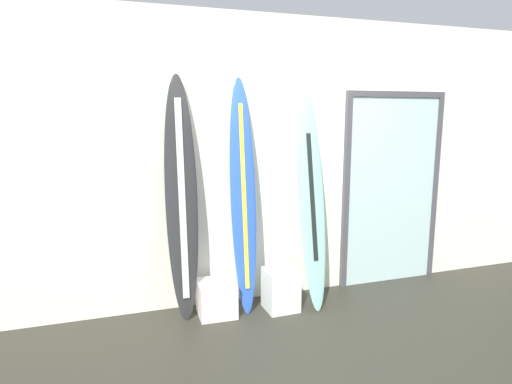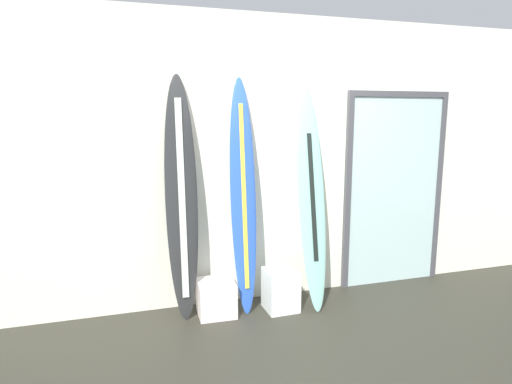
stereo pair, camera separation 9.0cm
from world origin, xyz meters
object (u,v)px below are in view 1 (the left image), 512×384
at_px(surfboard_charcoal, 181,199).
at_px(surfboard_cobalt, 243,198).
at_px(display_block_center, 281,289).
at_px(glass_door, 392,186).
at_px(surfboard_seafoam, 311,198).
at_px(display_block_left, 216,298).

height_order(surfboard_charcoal, surfboard_cobalt, surfboard_charcoal).
relative_size(display_block_center, glass_door, 0.19).
xyz_separation_m(surfboard_cobalt, display_block_center, (0.33, -0.14, -0.89)).
height_order(surfboard_cobalt, glass_door, surfboard_cobalt).
xyz_separation_m(surfboard_seafoam, display_block_center, (-0.33, -0.06, -0.86)).
bearing_deg(display_block_center, glass_door, 12.81).
relative_size(surfboard_charcoal, display_block_left, 6.30).
relative_size(surfboard_cobalt, display_block_center, 5.55).
xyz_separation_m(display_block_left, display_block_center, (0.62, -0.08, 0.04)).
bearing_deg(display_block_left, surfboard_charcoal, 162.86).
distance_m(surfboard_charcoal, surfboard_seafoam, 1.24).
distance_m(surfboard_cobalt, glass_door, 1.77).
bearing_deg(display_block_center, surfboard_cobalt, 156.55).
bearing_deg(surfboard_cobalt, display_block_center, -23.45).
distance_m(surfboard_seafoam, glass_door, 1.13).
distance_m(surfboard_charcoal, display_block_left, 1.00).
relative_size(surfboard_seafoam, display_block_center, 5.43).
relative_size(surfboard_charcoal, surfboard_seafoam, 1.03).
bearing_deg(surfboard_seafoam, surfboard_cobalt, 172.98).
distance_m(display_block_center, glass_door, 1.71).
bearing_deg(surfboard_cobalt, glass_door, 5.89).
relative_size(surfboard_cobalt, surfboard_seafoam, 1.02).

